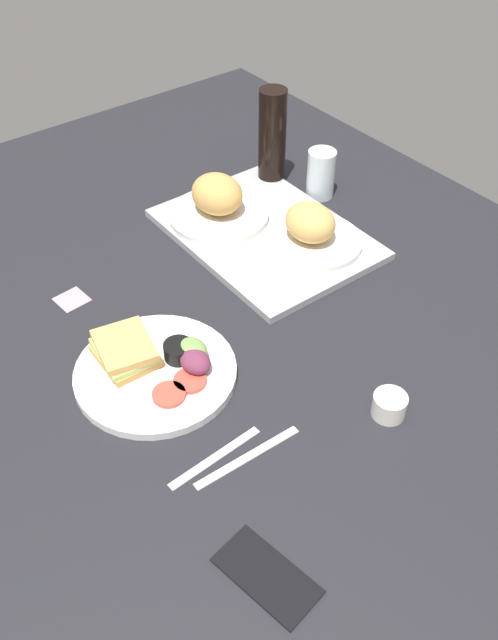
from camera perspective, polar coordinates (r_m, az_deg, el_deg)
The scene contains 12 objects.
ground_plane at distance 126.98cm, azimuth -1.62°, elevation -1.91°, with size 190.00×150.00×3.00cm, color black.
serving_tray at distance 149.48cm, azimuth 1.35°, elevation 7.13°, with size 45.00×33.00×1.60cm, color #9EA0A3.
bread_plate_near at distance 151.57cm, azimuth -2.60°, elevation 9.69°, with size 21.75×21.75×9.67cm.
bread_plate_far at distance 143.84cm, azimuth 5.21°, elevation 7.39°, with size 20.05×20.05×9.02cm.
plate_with_salad at distance 119.35cm, azimuth -7.70°, elevation -3.82°, with size 27.91×27.91×5.40cm.
drinking_glass at distance 161.76cm, azimuth 5.96°, elevation 11.93°, with size 6.45×6.45×11.18cm, color silver.
soda_bottle at distance 163.38cm, azimuth 1.93°, elevation 14.82°, with size 6.40×6.40×22.90cm, color black.
espresso_cup at distance 114.37cm, azimuth 11.51°, elevation -6.93°, with size 5.60×5.60×4.00cm, color silver.
fork at distance 108.09cm, azimuth -2.81°, elevation -11.25°, with size 17.00×1.40×0.50cm, color #B7B7BC.
knife at distance 108.02cm, azimuth -0.11°, elevation -11.23°, with size 19.00×1.40×0.50cm, color #B7B7BC.
cell_phone at distance 97.79cm, azimuth 1.48°, elevation -20.29°, with size 14.40×7.20×0.80cm, color black.
sticky_note at distance 137.94cm, azimuth -14.43°, elevation 1.67°, with size 5.60×5.60×0.12cm, color pink.
Camera 1 is at (73.81, -52.69, 87.38)cm, focal length 38.74 mm.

